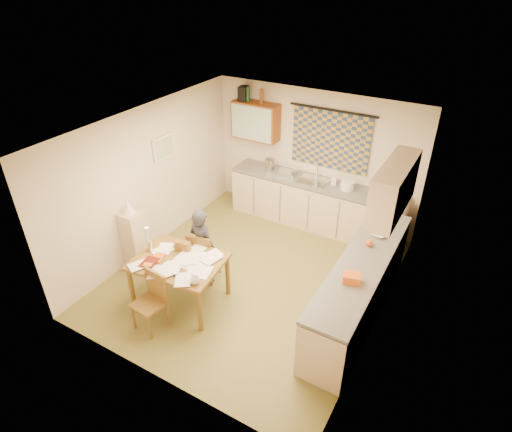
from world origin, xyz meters
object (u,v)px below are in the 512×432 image
Objects in this scene: counter_back at (315,204)px; counter_right at (359,287)px; shelf_stand at (134,240)px; dining_table at (181,280)px; chair_far at (205,264)px; person at (202,246)px; stove at (330,341)px.

counter_back and counter_right have the same top height.
dining_table is at bearing -14.68° from shelf_stand.
person reaches higher than chair_far.
person reaches higher than counter_back.
stove is 2.45m from chair_far.
chair_far is (-2.36, 0.64, -0.16)m from stove.
dining_table is 1.05× the size of person.
dining_table is 1.33× the size of shelf_stand.
dining_table is (-2.34, -1.08, -0.07)m from counter_right.
counter_right is (1.49, -1.87, -0.00)m from counter_back.
person is (-0.85, -2.38, 0.19)m from counter_back.
counter_right is 2.41m from person.
shelf_stand is at bearing -127.80° from counter_back.
chair_far is (-0.86, -2.35, -0.18)m from counter_back.
stove is 0.65× the size of dining_table.
stove is (1.49, -2.99, -0.01)m from counter_back.
counter_back is at bearing 67.58° from dining_table.
shelf_stand is (-3.54, 0.35, 0.07)m from stove.
counter_back is 2.40m from counter_right.
counter_back reaches higher than dining_table.
counter_back is at bearing -122.22° from chair_far.
shelf_stand reaches higher than counter_back.
chair_far is 1.24m from shelf_stand.
person reaches higher than shelf_stand.
shelf_stand is (-2.05, -2.64, 0.05)m from counter_back.
stove is 0.87× the size of shelf_stand.
counter_back is 3.26× the size of shelf_stand.
stove is 3.56m from shelf_stand.
counter_right reaches higher than stove.
counter_back is 2.45× the size of dining_table.
shelf_stand is (-1.18, -0.29, 0.23)m from chair_far.
counter_right is 3.36× the size of stove.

